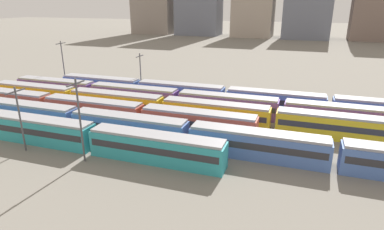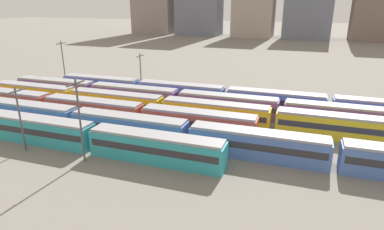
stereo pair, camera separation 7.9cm
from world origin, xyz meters
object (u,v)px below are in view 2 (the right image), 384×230
at_px(train_track_2, 94,110).
at_px(train_track_3, 273,119).
at_px(train_track_5, 226,96).
at_px(train_track_4, 179,100).
at_px(catenary_pole_1, 63,61).
at_px(train_track_0, 38,129).
at_px(catenary_pole_3, 141,71).
at_px(catenary_pole_0, 80,117).
at_px(catenary_pole_2, 20,116).
at_px(train_track_1, 257,144).

bearing_deg(train_track_2, train_track_3, 9.95).
relative_size(train_track_2, train_track_5, 0.75).
bearing_deg(train_track_4, catenary_pole_1, 165.84).
bearing_deg(train_track_2, train_track_5, 38.68).
relative_size(train_track_4, train_track_5, 1.00).
distance_m(train_track_0, catenary_pole_3, 29.12).
bearing_deg(train_track_5, train_track_2, -141.32).
relative_size(train_track_2, catenary_pole_0, 5.13).
height_order(train_track_0, catenary_pole_2, catenary_pole_2).
distance_m(train_track_5, catenary_pole_3, 20.38).
bearing_deg(catenary_pole_1, train_track_1, -25.61).
bearing_deg(train_track_1, train_track_4, 137.63).
relative_size(train_track_2, train_track_4, 0.75).
height_order(train_track_1, catenary_pole_2, catenary_pole_2).
bearing_deg(catenary_pole_0, train_track_1, 21.70).
relative_size(catenary_pole_0, catenary_pole_3, 1.22).
height_order(train_track_3, catenary_pole_1, catenary_pole_1).
height_order(train_track_2, train_track_4, same).
distance_m(train_track_0, train_track_3, 35.50).
distance_m(catenary_pole_0, catenary_pole_1, 43.22).
xyz_separation_m(train_track_3, catenary_pole_1, (-50.69, 13.44, 4.04)).
bearing_deg(catenary_pole_1, train_track_4, -14.16).
relative_size(train_track_4, catenary_pole_0, 6.87).
relative_size(train_track_0, catenary_pole_1, 5.18).
bearing_deg(train_track_2, catenary_pole_1, 138.47).
bearing_deg(catenary_pole_1, catenary_pole_0, -48.00).
height_order(train_track_1, train_track_4, same).
xyz_separation_m(train_track_4, catenary_pole_2, (-13.38, -23.87, 3.15)).
xyz_separation_m(train_track_0, catenary_pole_0, (10.12, -3.08, 4.09)).
bearing_deg(catenary_pole_0, catenary_pole_2, 179.89).
bearing_deg(train_track_3, catenary_pole_1, 165.15).
xyz_separation_m(train_track_0, train_track_5, (21.73, 26.00, 0.00)).
bearing_deg(train_track_4, train_track_0, -123.62).
height_order(train_track_0, catenary_pole_0, catenary_pole_0).
distance_m(train_track_3, train_track_4, 18.79).
relative_size(catenary_pole_2, catenary_pole_3, 1.02).
bearing_deg(catenary_pole_1, train_track_5, -4.28).
bearing_deg(catenary_pole_3, catenary_pole_2, -92.40).
relative_size(train_track_1, catenary_pole_1, 8.69).
relative_size(train_track_3, catenary_pole_1, 10.44).
height_order(train_track_0, train_track_5, same).
distance_m(train_track_2, catenary_pole_2, 13.95).
height_order(train_track_0, catenary_pole_3, catenary_pole_3).
distance_m(catenary_pole_0, catenary_pole_3, 33.07).
bearing_deg(train_track_0, train_track_3, 26.07).
xyz_separation_m(train_track_1, train_track_2, (-28.70, 5.20, -0.00)).
height_order(train_track_1, catenary_pole_1, catenary_pole_1).
height_order(train_track_3, catenary_pole_2, catenary_pole_2).
height_order(train_track_1, catenary_pole_3, catenary_pole_3).
relative_size(train_track_5, catenary_pole_1, 6.93).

